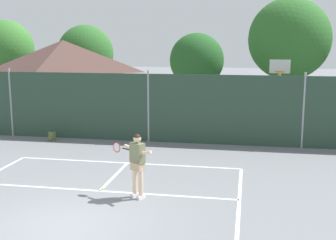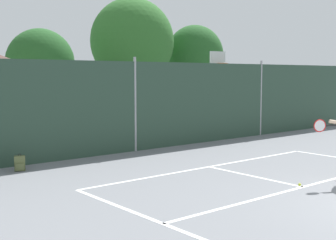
# 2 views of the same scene
# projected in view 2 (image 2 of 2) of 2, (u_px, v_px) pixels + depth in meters

# --- Properties ---
(chainlink_fence) EXTENTS (26.09, 0.09, 3.13)m
(chainlink_fence) POSITION_uv_depth(u_px,v_px,m) (135.00, 107.00, 15.42)
(chainlink_fence) COLOR #284233
(chainlink_fence) RESTS_ON ground
(basketball_hoop) EXTENTS (0.90, 0.67, 3.55)m
(basketball_hoop) POSITION_uv_depth(u_px,v_px,m) (217.00, 80.00, 20.20)
(basketball_hoop) COLOR yellow
(basketball_hoop) RESTS_ON ground
(treeline_backdrop) EXTENTS (27.49, 4.44, 6.91)m
(treeline_backdrop) POSITION_uv_depth(u_px,v_px,m) (47.00, 48.00, 23.27)
(treeline_backdrop) COLOR brown
(treeline_backdrop) RESTS_ON ground
(tennis_ball) EXTENTS (0.07, 0.07, 0.07)m
(tennis_ball) POSITION_uv_depth(u_px,v_px,m) (300.00, 184.00, 10.68)
(tennis_ball) COLOR #CCE033
(tennis_ball) RESTS_ON ground
(backpack_olive) EXTENTS (0.33, 0.32, 0.46)m
(backpack_olive) POSITION_uv_depth(u_px,v_px,m) (20.00, 164.00, 12.34)
(backpack_olive) COLOR #566038
(backpack_olive) RESTS_ON ground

